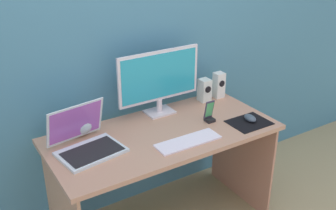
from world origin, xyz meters
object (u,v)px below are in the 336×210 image
speaker_near_monitor (204,90)px  fishbowl (80,122)px  laptop (86,142)px  phone_in_dock (209,114)px  monitor (159,79)px  keyboard_external (188,141)px  mouse (250,118)px  speaker_right (219,85)px

speaker_near_monitor → fishbowl: bearing=179.6°
laptop → phone_in_dock: (0.79, -0.08, -0.00)m
speaker_near_monitor → fishbowl: size_ratio=0.97×
monitor → keyboard_external: size_ratio=1.47×
keyboard_external → mouse: (0.48, 0.01, 0.02)m
mouse → phone_in_dock: phone_in_dock is taller
monitor → fishbowl: bearing=179.4°
speaker_right → fishbowl: 1.03m
speaker_right → speaker_near_monitor: 0.13m
monitor → speaker_near_monitor: size_ratio=3.59×
keyboard_external → phone_in_dock: bearing=30.0°
monitor → mouse: (0.42, -0.40, -0.22)m
fishbowl → mouse: 1.05m
monitor → laptop: bearing=-162.1°
monitor → laptop: 0.64m
speaker_near_monitor → laptop: (-0.95, -0.19, -0.03)m
fishbowl → phone_in_dock: size_ratio=1.19×
fishbowl → mouse: (0.96, -0.41, -0.06)m
speaker_right → keyboard_external: bearing=-142.7°
speaker_near_monitor → mouse: 0.41m
mouse → monitor: bearing=144.6°
monitor → keyboard_external: monitor is taller
speaker_near_monitor → mouse: bearing=-81.7°
speaker_near_monitor → laptop: bearing=-168.8°
speaker_right → keyboard_external: 0.69m
speaker_right → mouse: bearing=-99.2°
monitor → mouse: 0.62m
fishbowl → speaker_near_monitor: bearing=-0.4°
phone_in_dock → laptop: bearing=174.1°
keyboard_external → mouse: 0.48m
fishbowl → phone_in_dock: 0.79m
monitor → fishbowl: 0.56m
keyboard_external → monitor: bearing=82.6°
laptop → speaker_right: bearing=10.0°
speaker_near_monitor → phone_in_dock: (-0.16, -0.27, -0.03)m
speaker_near_monitor → laptop: 0.96m
laptop → phone_in_dock: size_ratio=2.76×
laptop → mouse: (1.00, -0.22, -0.03)m
speaker_near_monitor → keyboard_external: size_ratio=0.41×
monitor → laptop: size_ratio=1.50×
fishbowl → mouse: size_ratio=1.65×
laptop → keyboard_external: 0.57m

